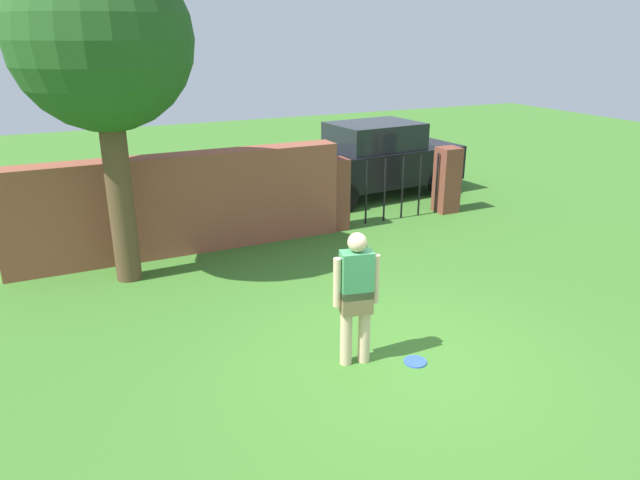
% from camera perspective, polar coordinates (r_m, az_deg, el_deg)
% --- Properties ---
extents(ground_plane, '(40.00, 40.00, 0.00)m').
position_cam_1_polar(ground_plane, '(7.15, 8.20, -11.60)').
color(ground_plane, '#3D7528').
extents(brick_wall, '(5.80, 0.50, 1.74)m').
position_cam_1_polar(brick_wall, '(10.42, -13.41, 3.44)').
color(brick_wall, brown).
rests_on(brick_wall, ground).
extents(tree, '(2.54, 2.54, 4.86)m').
position_cam_1_polar(tree, '(9.03, -20.57, 17.56)').
color(tree, brown).
rests_on(tree, ground).
extents(person, '(0.53, 0.29, 1.62)m').
position_cam_1_polar(person, '(6.65, 3.55, -5.20)').
color(person, beige).
rests_on(person, ground).
extents(fence_gate, '(3.12, 0.44, 1.40)m').
position_cam_1_polar(fence_gate, '(12.07, 7.22, 5.19)').
color(fence_gate, brown).
rests_on(fence_gate, ground).
extents(car, '(4.33, 2.20, 1.72)m').
position_cam_1_polar(car, '(13.87, 5.29, 7.85)').
color(car, black).
rests_on(car, ground).
extents(frisbee_blue, '(0.27, 0.27, 0.02)m').
position_cam_1_polar(frisbee_blue, '(7.13, 9.29, -11.67)').
color(frisbee_blue, blue).
rests_on(frisbee_blue, ground).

